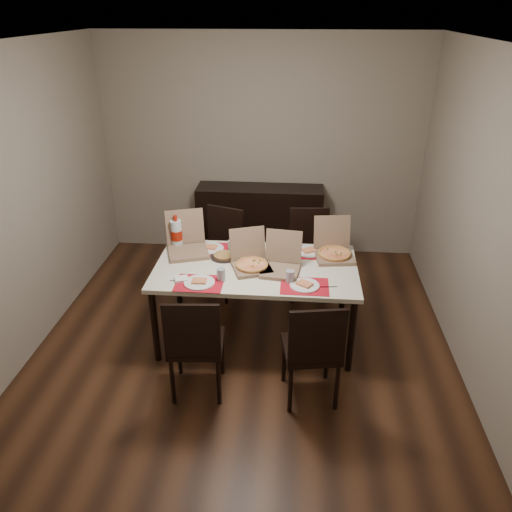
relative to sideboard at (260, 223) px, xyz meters
name	(u,v)px	position (x,y,z in m)	size (l,w,h in m)	color
ground	(245,340)	(0.00, -1.78, -0.46)	(3.80, 4.00, 0.02)	#422514
room_walls	(248,147)	(0.00, -1.35, 1.28)	(3.84, 4.02, 2.62)	gray
sideboard	(260,223)	(0.00, 0.00, 0.00)	(1.50, 0.40, 0.90)	black
dining_table	(256,273)	(0.10, -1.69, 0.23)	(1.80, 1.00, 0.75)	beige
chair_near_left	(195,342)	(-0.30, -2.54, 0.06)	(0.45, 0.45, 0.93)	black
chair_near_right	(313,349)	(0.60, -2.54, 0.06)	(0.49, 0.49, 0.93)	black
chair_far_left	(221,248)	(-0.35, -0.86, 0.06)	(0.53, 0.53, 0.93)	black
chair_far_right	(309,249)	(0.59, -0.81, 0.06)	(0.45, 0.45, 0.93)	black
setting_near_left	(203,280)	(-0.32, -2.03, 0.32)	(0.47, 0.30, 0.11)	red
setting_near_right	(301,283)	(0.50, -2.00, 0.32)	(0.47, 0.30, 0.11)	red
setting_far_left	(214,248)	(-0.33, -1.40, 0.32)	(0.49, 0.30, 0.11)	red
setting_far_right	(303,251)	(0.52, -1.40, 0.32)	(0.49, 0.30, 0.11)	red
napkin_loose	(253,266)	(0.07, -1.71, 0.31)	(0.12, 0.11, 0.02)	white
pizza_box_center	(251,262)	(0.06, -1.73, 0.35)	(0.42, 0.44, 0.32)	brown
pizza_box_right	(334,251)	(0.80, -1.45, 0.36)	(0.39, 0.42, 0.34)	brown
pizza_box_left	(187,246)	(-0.57, -1.46, 0.36)	(0.46, 0.49, 0.36)	brown
pizza_box_extra	(281,264)	(0.32, -1.75, 0.36)	(0.36, 0.39, 0.32)	brown
faina_plate	(224,256)	(-0.21, -1.55, 0.31)	(0.26, 0.26, 0.03)	black
dip_bowl	(267,256)	(0.19, -1.52, 0.32)	(0.13, 0.13, 0.03)	white
soda_bottle	(176,234)	(-0.69, -1.38, 0.44)	(0.11, 0.11, 0.33)	silver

